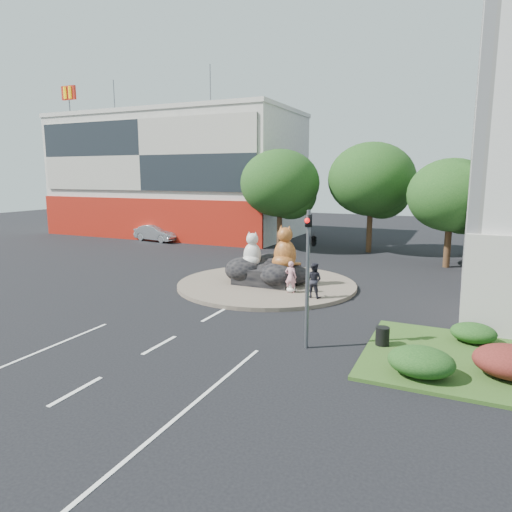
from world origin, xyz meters
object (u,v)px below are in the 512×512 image
Objects in this scene: kitten_white at (291,284)px; parked_car at (157,233)px; cat_white at (252,249)px; kitten_calico at (239,275)px; cat_tabby at (285,247)px; litter_bin at (382,336)px; pedestrian_dark at (314,280)px; pedestrian_pink at (291,277)px.

parked_car is (-18.46, 13.39, 0.16)m from kitten_white.
parked_car is (-15.66, 12.16, -1.32)m from cat_white.
cat_tabby is at bearing 32.77° from kitten_calico.
cat_white is 3.00× the size of litter_bin.
pedestrian_dark is (4.72, -1.14, 0.40)m from kitten_calico.
parked_car is at bearing -39.58° from pedestrian_pink.
litter_bin is at bearing -118.64° from parked_car.
parked_car is 7.07× the size of litter_bin.
pedestrian_dark is at bearing -21.95° from cat_white.
parked_car reaches higher than litter_bin.
pedestrian_dark is at bearing -35.82° from cat_tabby.
cat_white is at bearing -118.30° from parked_car.
kitten_calico is 4.87m from pedestrian_dark.
cat_tabby reaches higher than pedestrian_dark.
kitten_calico is at bearing -15.54° from pedestrian_pink.
kitten_calico is at bearing -132.11° from cat_white.
pedestrian_pink is (3.36, -0.72, 0.35)m from kitten_calico.
parked_car is at bearing 156.27° from kitten_calico.
pedestrian_pink is at bearing 4.38° from kitten_calico.
cat_tabby reaches higher than pedestrian_pink.
kitten_white is at bearing 5.84° from kitten_calico.
litter_bin is (6.39, -6.80, -1.85)m from cat_tabby.
litter_bin is at bearing 137.63° from pedestrian_dark.
cat_white reaches higher than litter_bin.
pedestrian_pink is at bearing -54.56° from cat_tabby.
litter_bin is (8.87, -6.08, -0.22)m from kitten_calico.
cat_tabby reaches higher than litter_bin.
kitten_calico is 0.57× the size of pedestrian_pink.
pedestrian_pink is 0.94× the size of pedestrian_dark.
cat_tabby is at bearing -61.95° from pedestrian_pink.
kitten_white is (2.80, -1.23, -1.48)m from cat_white.
pedestrian_pink is (2.80, -1.32, -1.07)m from cat_white.
kitten_white is 1.25× the size of litter_bin.
cat_tabby is 9.52m from litter_bin.
cat_tabby is 3.05m from kitten_calico.
pedestrian_dark is (1.36, -0.42, 0.05)m from pedestrian_pink.
parked_car is (-15.10, 12.76, 0.10)m from kitten_calico.
kitten_calico reaches higher than litter_bin.
kitten_white is (0.88, -1.36, -1.69)m from cat_tabby.
cat_tabby is 2.34m from kitten_white.
kitten_white is at bearing 135.33° from litter_bin.
pedestrian_pink is at bearing -9.67° from pedestrian_dark.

